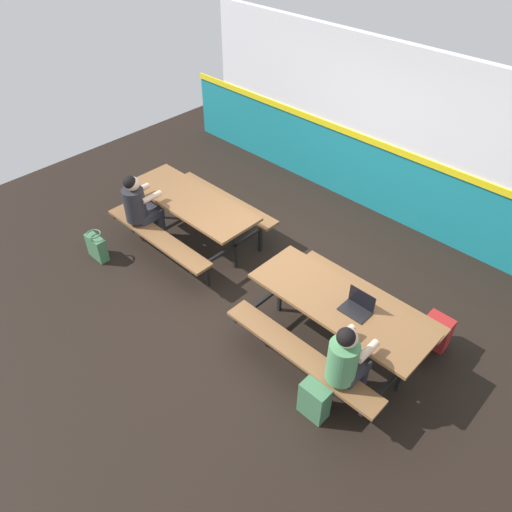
# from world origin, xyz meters

# --- Properties ---
(ground_plane) EXTENTS (10.00, 10.00, 0.02)m
(ground_plane) POSITION_xyz_m (0.00, 0.00, -0.01)
(ground_plane) COLOR black
(accent_backdrop) EXTENTS (8.00, 0.14, 2.60)m
(accent_backdrop) POSITION_xyz_m (0.00, 2.58, 1.25)
(accent_backdrop) COLOR teal
(accent_backdrop) RESTS_ON ground
(picnic_table_left) EXTENTS (2.08, 1.55, 0.74)m
(picnic_table_left) POSITION_xyz_m (-1.36, -0.00, 0.58)
(picnic_table_left) COLOR brown
(picnic_table_left) RESTS_ON ground
(picnic_table_right) EXTENTS (2.08, 1.55, 0.74)m
(picnic_table_right) POSITION_xyz_m (1.36, -0.19, 0.58)
(picnic_table_right) COLOR brown
(picnic_table_right) RESTS_ON ground
(student_nearer) EXTENTS (0.36, 0.53, 1.21)m
(student_nearer) POSITION_xyz_m (-1.80, -0.56, 0.71)
(student_nearer) COLOR #2D2D38
(student_nearer) RESTS_ON ground
(student_further) EXTENTS (0.36, 0.53, 1.21)m
(student_further) POSITION_xyz_m (1.86, -0.74, 0.71)
(student_further) COLOR #2D2D38
(student_further) RESTS_ON ground
(laptop_dark) EXTENTS (0.32, 0.22, 0.22)m
(laptop_dark) POSITION_xyz_m (1.56, -0.15, 0.79)
(laptop_dark) COLOR black
(laptop_dark) RESTS_ON picnic_table_right
(backpack_dark) EXTENTS (0.30, 0.22, 0.44)m
(backpack_dark) POSITION_xyz_m (2.19, 0.67, 0.22)
(backpack_dark) COLOR maroon
(backpack_dark) RESTS_ON ground
(tote_bag_bright) EXTENTS (0.34, 0.21, 0.43)m
(tote_bag_bright) POSITION_xyz_m (-2.06, -1.21, 0.19)
(tote_bag_bright) COLOR #3F724C
(tote_bag_bright) RESTS_ON ground
(satchel_spare) EXTENTS (0.30, 0.22, 0.44)m
(satchel_spare) POSITION_xyz_m (1.75, -1.04, 0.22)
(satchel_spare) COLOR #3F724C
(satchel_spare) RESTS_ON ground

